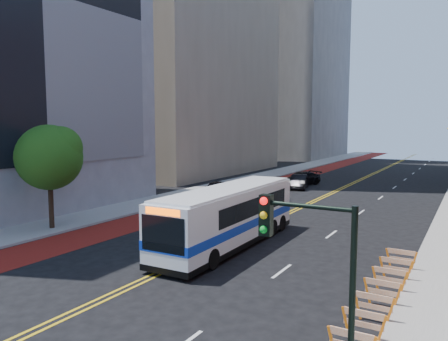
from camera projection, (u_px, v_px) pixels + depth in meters
ground at (114, 294)px, 17.63m from camera, size 160.00×160.00×0.00m
sidewalk_left at (226, 185)px, 49.42m from camera, size 4.00×140.00×0.15m
bus_lane_paint at (257, 188)px, 47.48m from camera, size 3.60×140.00×0.01m
center_line_inner at (329, 194)px, 43.53m from camera, size 0.14×140.00×0.01m
center_line_outer at (332, 194)px, 43.35m from camera, size 0.14×140.00×0.01m
lane_dashes at (395, 187)px, 47.92m from camera, size 0.14×98.20×0.01m
midrise_left_far at (289, 5)px, 93.35m from camera, size 20.00×26.00×65.00m
construction_barriers at (378, 296)px, 15.72m from camera, size 1.42×10.91×1.00m
street_tree at (50, 155)px, 27.93m from camera, size 4.20×4.20×6.70m
traffic_signal at (312, 267)px, 9.52m from camera, size 2.21×0.34×5.07m
transit_bus at (230, 215)px, 24.54m from camera, size 2.90×12.26×3.36m
car_a at (216, 189)px, 41.43m from camera, size 2.40×4.64×1.51m
car_b at (299, 182)px, 47.06m from camera, size 2.60×4.75×1.48m
car_c at (301, 178)px, 49.70m from camera, size 3.87×5.58×1.50m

